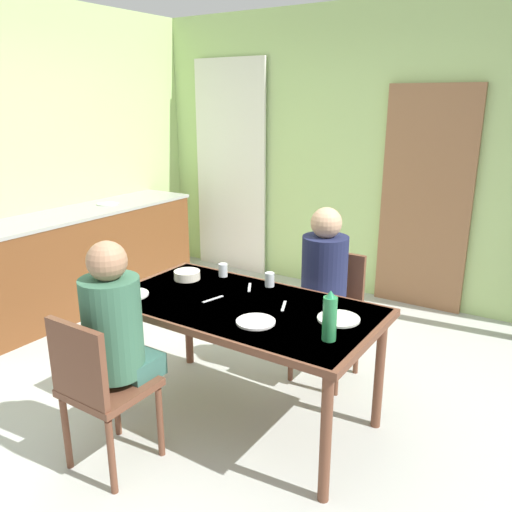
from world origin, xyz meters
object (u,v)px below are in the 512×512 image
object	(u,v)px
chair_far_diner	(330,307)
water_bottle_green_near	(330,317)
person_far_diner	(323,274)
serving_bowl_center	(187,275)
chair_near_diner	(98,385)
dining_table	(242,315)
kitchen_counter	(83,258)
person_near_diner	(115,324)

from	to	relation	value
chair_far_diner	water_bottle_green_near	size ratio (longest dim) A/B	3.38
chair_far_diner	water_bottle_green_near	bearing A→B (deg)	114.09
person_far_diner	serving_bowl_center	xyz separation A→B (m)	(-0.75, -0.48, -0.01)
chair_near_diner	person_far_diner	world-z (taller)	person_far_diner
chair_near_diner	dining_table	bearing A→B (deg)	66.28
serving_bowl_center	water_bottle_green_near	bearing A→B (deg)	-14.66
chair_far_diner	chair_near_diner	bearing A→B (deg)	70.67
kitchen_counter	person_far_diner	size ratio (longest dim) A/B	3.10
water_bottle_green_near	person_near_diner	bearing A→B (deg)	-152.62
chair_far_diner	water_bottle_green_near	distance (m)	1.08
chair_far_diner	water_bottle_green_near	xyz separation A→B (m)	(0.41, -0.92, 0.37)
dining_table	serving_bowl_center	size ratio (longest dim) A/B	9.28
water_bottle_green_near	chair_far_diner	bearing A→B (deg)	114.09
chair_near_diner	kitchen_counter	bearing A→B (deg)	142.75
water_bottle_green_near	kitchen_counter	bearing A→B (deg)	163.73
kitchen_counter	person_near_diner	bearing A→B (deg)	-34.62
chair_near_diner	person_far_diner	xyz separation A→B (m)	(0.55, 1.42, 0.28)
chair_near_diner	person_far_diner	distance (m)	1.55
chair_far_diner	person_far_diner	size ratio (longest dim) A/B	1.13
kitchen_counter	chair_far_diner	distance (m)	2.49
kitchen_counter	chair_near_diner	distance (m)	2.45
dining_table	person_near_diner	distance (m)	0.73
chair_far_diner	water_bottle_green_near	world-z (taller)	water_bottle_green_near
person_far_diner	serving_bowl_center	distance (m)	0.89
chair_far_diner	serving_bowl_center	bearing A→B (deg)	39.71
chair_near_diner	serving_bowl_center	xyz separation A→B (m)	(-0.20, 0.94, 0.28)
kitchen_counter	chair_far_diner	size ratio (longest dim) A/B	2.74
water_bottle_green_near	serving_bowl_center	bearing A→B (deg)	165.34
person_near_diner	water_bottle_green_near	bearing A→B (deg)	27.38
water_bottle_green_near	serving_bowl_center	xyz separation A→B (m)	(-1.16, 0.30, -0.09)
person_near_diner	water_bottle_green_near	distance (m)	1.08
kitchen_counter	chair_far_diner	world-z (taller)	kitchen_counter
person_near_diner	person_far_diner	size ratio (longest dim) A/B	1.00
dining_table	chair_near_diner	world-z (taller)	chair_near_diner
person_near_diner	person_far_diner	xyz separation A→B (m)	(0.55, 1.28, 0.00)
chair_near_diner	person_near_diner	bearing A→B (deg)	90.00
chair_near_diner	serving_bowl_center	bearing A→B (deg)	102.09
water_bottle_green_near	serving_bowl_center	size ratio (longest dim) A/B	1.52
person_near_diner	chair_near_diner	bearing A→B (deg)	-90.00
person_near_diner	serving_bowl_center	xyz separation A→B (m)	(-0.20, 0.80, -0.01)
chair_near_diner	serving_bowl_center	world-z (taller)	chair_near_diner
chair_far_diner	person_near_diner	world-z (taller)	person_near_diner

